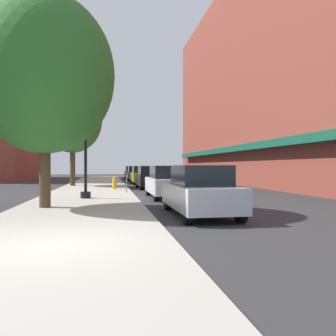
{
  "coord_description": "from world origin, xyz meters",
  "views": [
    {
      "loc": [
        1.05,
        -6.61,
        1.63
      ],
      "look_at": [
        6.15,
        21.91,
        1.48
      ],
      "focal_mm": 35.45,
      "sensor_mm": 36.0,
      "label": 1
    }
  ],
  "objects": [
    {
      "name": "ground_plane",
      "position": [
        4.0,
        18.0,
        0.0
      ],
      "size": [
        90.0,
        90.0,
        0.0
      ],
      "primitive_type": "plane",
      "color": "#2D2D30"
    },
    {
      "name": "sidewalk_slab",
      "position": [
        0.0,
        19.0,
        0.06
      ],
      "size": [
        4.8,
        50.0,
        0.12
      ],
      "primitive_type": "cube",
      "color": "#A8A399",
      "rests_on": "ground"
    },
    {
      "name": "building_right_brick",
      "position": [
        14.99,
        22.0,
        9.6
      ],
      "size": [
        6.8,
        40.0,
        19.25
      ],
      "color": "brown",
      "rests_on": "ground"
    },
    {
      "name": "building_far_background",
      "position": [
        -11.01,
        37.0,
        7.6
      ],
      "size": [
        6.8,
        18.0,
        15.24
      ],
      "color": "brown",
      "rests_on": "ground"
    },
    {
      "name": "lamppost",
      "position": [
        -0.04,
        9.53,
        3.2
      ],
      "size": [
        0.48,
        0.48,
        5.9
      ],
      "color": "black",
      "rests_on": "sidewalk_slab"
    },
    {
      "name": "fire_hydrant",
      "position": [
        1.42,
        15.52,
        0.52
      ],
      "size": [
        0.33,
        0.26,
        0.79
      ],
      "color": "gold",
      "rests_on": "sidewalk_slab"
    },
    {
      "name": "parking_meter_near",
      "position": [
        2.05,
        12.5,
        0.95
      ],
      "size": [
        0.14,
        0.09,
        1.31
      ],
      "color": "slate",
      "rests_on": "sidewalk_slab"
    },
    {
      "name": "tree_near",
      "position": [
        -1.75,
        20.3,
        5.3
      ],
      "size": [
        4.58,
        4.58,
        7.82
      ],
      "color": "#4C3823",
      "rests_on": "sidewalk_slab"
    },
    {
      "name": "tree_mid",
      "position": [
        -1.27,
        6.18,
        5.01
      ],
      "size": [
        5.09,
        5.09,
        7.83
      ],
      "color": "#4C3823",
      "rests_on": "sidewalk_slab"
    },
    {
      "name": "car_silver",
      "position": [
        4.0,
        3.96,
        0.81
      ],
      "size": [
        1.8,
        4.3,
        1.66
      ],
      "rotation": [
        0.0,
        0.0,
        0.03
      ],
      "color": "black",
      "rests_on": "ground"
    },
    {
      "name": "car_white",
      "position": [
        4.0,
        10.17,
        0.81
      ],
      "size": [
        1.8,
        4.3,
        1.66
      ],
      "rotation": [
        0.0,
        0.0,
        0.03
      ],
      "color": "black",
      "rests_on": "ground"
    },
    {
      "name": "car_black",
      "position": [
        4.0,
        17.46,
        0.81
      ],
      "size": [
        1.8,
        4.3,
        1.66
      ],
      "rotation": [
        0.0,
        0.0,
        0.01
      ],
      "color": "black",
      "rests_on": "ground"
    },
    {
      "name": "car_yellow",
      "position": [
        4.0,
        23.92,
        0.81
      ],
      "size": [
        1.8,
        4.3,
        1.66
      ],
      "rotation": [
        0.0,
        0.0,
        -0.0
      ],
      "color": "black",
      "rests_on": "ground"
    },
    {
      "name": "car_green",
      "position": [
        4.0,
        30.9,
        0.81
      ],
      "size": [
        1.8,
        4.3,
        1.66
      ],
      "rotation": [
        0.0,
        0.0,
        0.04
      ],
      "color": "black",
      "rests_on": "ground"
    },
    {
      "name": "car_red",
      "position": [
        4.0,
        37.12,
        0.81
      ],
      "size": [
        1.8,
        4.3,
        1.66
      ],
      "rotation": [
        0.0,
        0.0,
        -0.02
      ],
      "color": "black",
      "rests_on": "ground"
    }
  ]
}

